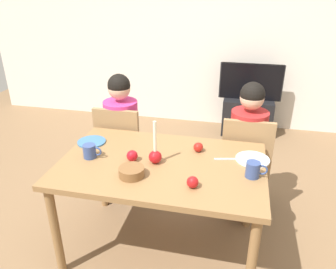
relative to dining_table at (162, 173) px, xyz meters
name	(u,v)px	position (x,y,z in m)	size (l,w,h in m)	color
ground_plane	(162,246)	(0.00, 0.00, -0.67)	(7.68, 7.68, 0.00)	brown
back_wall	(208,29)	(0.00, 2.60, 0.63)	(6.40, 0.10, 2.60)	silver
dining_table	(162,173)	(0.00, 0.00, 0.00)	(1.40, 0.90, 0.75)	olive
chair_left	(122,146)	(-0.53, 0.61, -0.15)	(0.40, 0.40, 0.90)	#99754C
chair_right	(245,159)	(0.58, 0.61, -0.15)	(0.40, 0.40, 0.90)	#99754C
person_left_child	(122,139)	(-0.53, 0.64, -0.10)	(0.30, 0.30, 1.17)	#33384C
person_right_child	(246,151)	(0.58, 0.64, -0.10)	(0.30, 0.30, 1.17)	#33384C
tv_stand	(247,116)	(0.61, 2.30, -0.43)	(0.64, 0.40, 0.48)	black
tv	(251,82)	(0.61, 2.30, 0.04)	(0.79, 0.05, 0.46)	black
candle_centerpiece	(155,154)	(-0.04, -0.01, 0.15)	(0.09, 0.09, 0.31)	red
plate_left	(92,142)	(-0.60, 0.18, 0.09)	(0.21, 0.21, 0.01)	teal
plate_right	(253,159)	(0.61, 0.17, 0.09)	(0.23, 0.23, 0.01)	silver
mug_left	(90,151)	(-0.50, -0.04, 0.13)	(0.14, 0.09, 0.10)	#33477F
mug_right	(253,170)	(0.61, -0.05, 0.14)	(0.14, 0.09, 0.10)	#33477F
fork_right	(227,159)	(0.44, 0.14, 0.09)	(0.18, 0.01, 0.01)	silver
bowl_walnuts	(132,172)	(-0.14, -0.21, 0.11)	(0.16, 0.16, 0.06)	brown
apple_near_candle	(198,147)	(0.22, 0.21, 0.12)	(0.07, 0.07, 0.07)	#B11C15
apple_by_left_plate	(132,156)	(-0.20, -0.02, 0.12)	(0.08, 0.08, 0.08)	red
apple_by_right_mug	(193,182)	(0.25, -0.25, 0.12)	(0.07, 0.07, 0.07)	red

